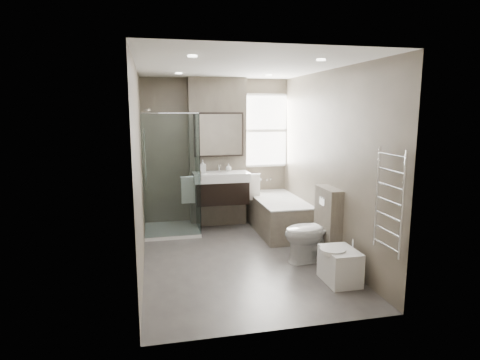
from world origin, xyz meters
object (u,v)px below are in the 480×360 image
object	(u,v)px
toilet	(313,232)
bidet	(339,265)
vanity	(221,187)
bathtub	(278,213)

from	to	relation	value
toilet	bidet	bearing A→B (deg)	-3.04
vanity	bathtub	size ratio (longest dim) A/B	0.59
toilet	bidet	xyz separation A→B (m)	(0.04, -0.73, -0.19)
bathtub	toilet	distance (m)	1.40
toilet	bidet	world-z (taller)	toilet
vanity	toilet	distance (m)	2.01
vanity	bidet	world-z (taller)	vanity
bathtub	vanity	bearing A→B (deg)	160.63
vanity	toilet	size ratio (longest dim) A/B	1.17
vanity	toilet	bearing A→B (deg)	-60.67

